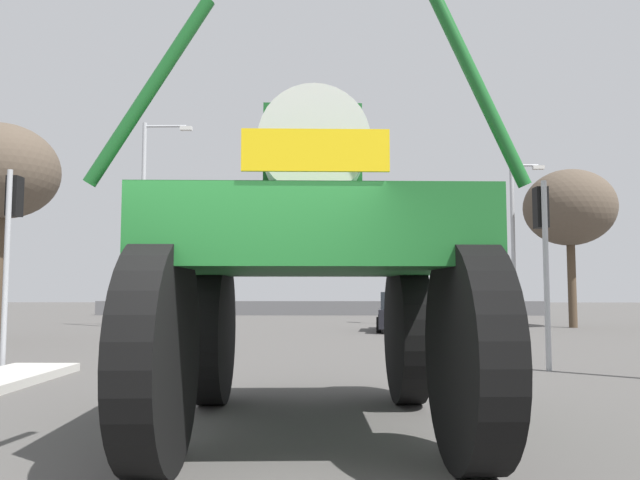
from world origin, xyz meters
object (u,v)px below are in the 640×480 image
at_px(traffic_signal_far_left, 441,269).
at_px(streetlight_far_left, 147,213).
at_px(bare_tree_left, 1,173).
at_px(oversize_sprayer, 312,258).
at_px(streetlight_far_right, 515,234).
at_px(sedan_ahead, 401,313).
at_px(traffic_signal_near_right, 542,232).
at_px(traffic_signal_near_left, 12,224).
at_px(bare_tree_right, 570,208).
at_px(traffic_signal_far_right, 395,261).

xyz_separation_m(traffic_signal_far_left, streetlight_far_left, (-12.99, -3.70, 2.23)).
relative_size(streetlight_far_left, bare_tree_left, 1.29).
height_order(oversize_sprayer, streetlight_far_right, streetlight_far_right).
relative_size(streetlight_far_right, bare_tree_left, 1.08).
bearing_deg(streetlight_far_right, sedan_ahead, -149.50).
distance_m(traffic_signal_near_right, streetlight_far_right, 15.64).
relative_size(traffic_signal_near_left, streetlight_far_right, 0.55).
distance_m(bare_tree_left, bare_tree_right, 22.05).
bearing_deg(traffic_signal_far_right, traffic_signal_near_left, -119.47).
bearing_deg(bare_tree_right, bare_tree_left, -158.90).
bearing_deg(traffic_signal_far_left, oversize_sprayer, -103.46).
xyz_separation_m(oversize_sprayer, sedan_ahead, (2.93, 17.36, -1.24)).
height_order(traffic_signal_near_left, streetlight_far_right, streetlight_far_right).
bearing_deg(bare_tree_left, traffic_signal_near_left, -59.55).
bearing_deg(streetlight_far_right, bare_tree_right, -22.81).
relative_size(sedan_ahead, traffic_signal_near_right, 1.12).
xyz_separation_m(sedan_ahead, traffic_signal_far_left, (2.45, 5.09, 1.89)).
xyz_separation_m(sedan_ahead, traffic_signal_far_right, (0.26, 5.08, 2.24)).
bearing_deg(sedan_ahead, traffic_signal_far_right, 2.58).
xyz_separation_m(oversize_sprayer, traffic_signal_far_right, (3.19, 22.44, 0.99)).
distance_m(traffic_signal_far_right, bare_tree_right, 8.09).
bearing_deg(traffic_signal_far_right, traffic_signal_near_right, -85.57).
xyz_separation_m(traffic_signal_far_right, streetlight_far_right, (5.20, -1.86, 1.11)).
relative_size(traffic_signal_far_right, streetlight_far_left, 0.46).
bearing_deg(traffic_signal_far_right, bare_tree_right, -20.60).
distance_m(oversize_sprayer, streetlight_far_left, 20.44).
height_order(traffic_signal_far_left, bare_tree_right, bare_tree_right).
relative_size(oversize_sprayer, traffic_signal_far_left, 1.55).
relative_size(traffic_signal_near_left, traffic_signal_far_right, 1.00).
relative_size(sedan_ahead, traffic_signal_far_left, 1.19).
bearing_deg(traffic_signal_near_right, sedan_ahead, 97.55).
bearing_deg(bare_tree_right, streetlight_far_left, -176.99).
distance_m(oversize_sprayer, sedan_ahead, 17.65).
distance_m(sedan_ahead, streetlight_far_left, 11.41).
distance_m(sedan_ahead, traffic_signal_far_right, 5.56).
height_order(traffic_signal_near_left, traffic_signal_far_left, traffic_signal_near_left).
distance_m(traffic_signal_far_left, bare_tree_left, 18.98).
relative_size(traffic_signal_near_left, bare_tree_left, 0.60).
xyz_separation_m(sedan_ahead, streetlight_far_left, (-10.54, 1.39, 4.12)).
bearing_deg(traffic_signal_far_left, traffic_signal_near_right, -92.95).
bearing_deg(oversize_sprayer, bare_tree_right, -30.61).
bearing_deg(traffic_signal_near_right, streetlight_far_left, 132.42).
distance_m(traffic_signal_far_right, bare_tree_left, 17.19).
relative_size(oversize_sprayer, streetlight_far_right, 0.76).
height_order(traffic_signal_far_left, streetlight_far_left, streetlight_far_left).
distance_m(sedan_ahead, traffic_signal_near_left, 15.27).
height_order(traffic_signal_near_right, streetlight_far_left, streetlight_far_left).
bearing_deg(traffic_signal_far_right, oversize_sprayer, -98.08).
bearing_deg(streetlight_far_left, bare_tree_left, -109.50).
bearing_deg(traffic_signal_near_left, bare_tree_right, 40.11).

